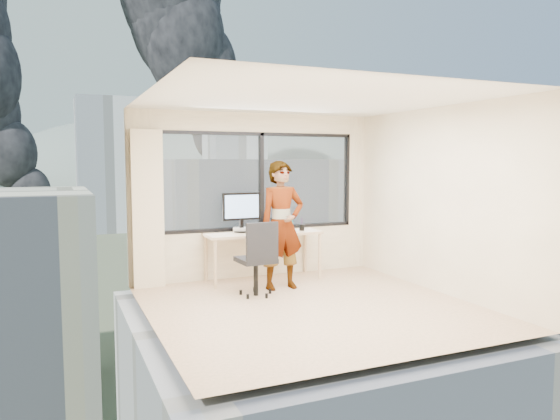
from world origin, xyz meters
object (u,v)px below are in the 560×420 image
monitor (242,212)px  game_console (242,229)px  person (282,225)px  laptop (283,225)px  handbag (286,223)px  chair (256,258)px  desk (263,256)px

monitor → game_console: bearing=61.6°
person → game_console: (-0.32, 0.83, -0.14)m
game_console → laptop: laptop is taller
person → handbag: 0.93m
monitor → game_console: size_ratio=2.22×
chair → handbag: (0.92, 1.05, 0.32)m
handbag → monitor: bearing=171.6°
person → laptop: bearing=62.9°
chair → laptop: bearing=43.6°
monitor → game_console: monitor is taller
chair → monitor: monitor is taller
chair → game_console: bearing=77.5°
desk → monitor: bearing=157.6°
game_console → laptop: 0.64m
monitor → handbag: size_ratio=2.52×
person → game_console: bearing=108.9°
desk → game_console: size_ratio=6.42×
desk → person: person is taller
desk → monitor: 0.76m
game_console → handbag: (0.75, -0.01, 0.06)m
laptop → handbag: laptop is taller
person → handbag: bearing=60.0°
desk → game_console: game_console is taller
chair → laptop: size_ratio=3.29×
desk → laptop: laptop is taller
person → handbag: (0.43, 0.82, -0.08)m
person → monitor: 0.84m
monitor → laptop: (0.62, -0.18, -0.21)m
chair → person: 0.67m
person → laptop: person is taller
desk → game_console: bearing=143.8°
game_console → laptop: bearing=-3.5°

